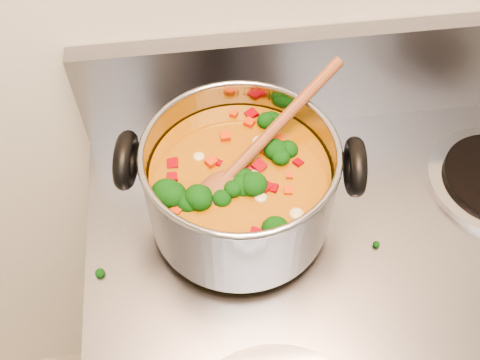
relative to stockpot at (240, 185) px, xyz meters
name	(u,v)px	position (x,y,z in m)	size (l,w,h in m)	color
stockpot	(240,185)	(0.00, 0.00, 0.00)	(0.30, 0.24, 0.14)	#95949C
wooden_spoon	(248,157)	(0.01, 0.01, 0.04)	(0.22, 0.18, 0.08)	brown
cooktop_crumbs	(213,179)	(-0.03, 0.07, -0.08)	(0.25, 0.17, 0.01)	black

